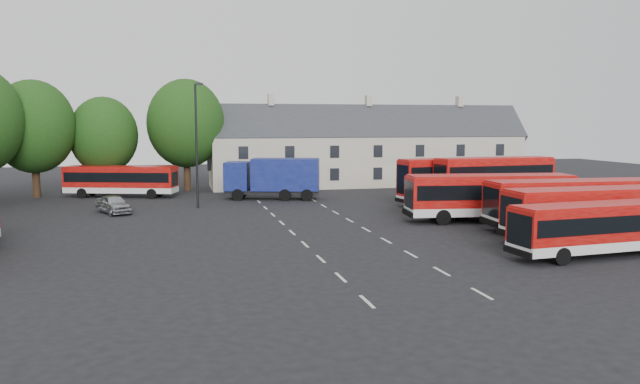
{
  "coord_description": "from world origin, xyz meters",
  "views": [
    {
      "loc": [
        -7.35,
        -37.04,
        7.1
      ],
      "look_at": [
        2.65,
        5.4,
        2.2
      ],
      "focal_mm": 35.0,
      "sensor_mm": 36.0,
      "label": 1
    }
  ],
  "objects": [
    {
      "name": "silver_car",
      "position": [
        -12.0,
        13.6,
        0.73
      ],
      "size": [
        3.36,
        4.6,
        1.46
      ],
      "primitive_type": "imported",
      "rotation": [
        0.0,
        0.0,
        0.44
      ],
      "color": "#AAACB2",
      "rests_on": "ground"
    },
    {
      "name": "box_truck",
      "position": [
        1.61,
        19.62,
        2.12
      ],
      "size": [
        9.02,
        4.89,
        3.77
      ],
      "rotation": [
        0.0,
        0.0,
        -0.27
      ],
      "color": "black",
      "rests_on": "ground"
    },
    {
      "name": "bus_row_b",
      "position": [
        17.07,
        -5.08,
        1.93
      ],
      "size": [
        11.41,
        2.83,
        3.21
      ],
      "rotation": [
        0.0,
        0.0,
        0.02
      ],
      "color": "silver",
      "rests_on": "ground"
    },
    {
      "name": "lane_markings",
      "position": [
        2.5,
        2.0,
        0.01
      ],
      "size": [
        5.15,
        33.8,
        0.01
      ],
      "color": "beige",
      "rests_on": "ground"
    },
    {
      "name": "bus_dd_north",
      "position": [
        16.0,
        12.3,
        2.28
      ],
      "size": [
        9.98,
        3.58,
        4.0
      ],
      "rotation": [
        0.0,
        0.0,
        0.14
      ],
      "color": "silver",
      "rests_on": "ground"
    },
    {
      "name": "bus_row_c",
      "position": [
        18.26,
        -1.33,
        1.99
      ],
      "size": [
        11.88,
        3.43,
        3.32
      ],
      "rotation": [
        0.0,
        0.0,
        -0.06
      ],
      "color": "silver",
      "rests_on": "ground"
    },
    {
      "name": "lamppost",
      "position": [
        -5.45,
        15.18,
        5.49
      ],
      "size": [
        0.72,
        0.35,
        10.28
      ],
      "rotation": [
        0.0,
        0.0,
        -0.16
      ],
      "color": "black",
      "rests_on": "ground"
    },
    {
      "name": "bus_row_d",
      "position": [
        14.66,
        3.28,
        2.02
      ],
      "size": [
        12.13,
        4.13,
        3.36
      ],
      "rotation": [
        0.0,
        0.0,
        -0.12
      ],
      "color": "silver",
      "rests_on": "ground"
    },
    {
      "name": "bus_row_a",
      "position": [
        14.47,
        -8.89,
        1.72
      ],
      "size": [
        10.26,
        3.2,
        2.85
      ],
      "rotation": [
        0.0,
        0.0,
        0.09
      ],
      "color": "silver",
      "rests_on": "ground"
    },
    {
      "name": "bus_north",
      "position": [
        -12.25,
        24.56,
        1.78
      ],
      "size": [
        10.68,
        5.42,
        2.96
      ],
      "rotation": [
        0.0,
        0.0,
        -0.31
      ],
      "color": "silver",
      "rests_on": "ground"
    },
    {
      "name": "bus_row_e",
      "position": [
        15.62,
        4.68,
        1.66
      ],
      "size": [
        9.93,
        3.17,
        2.76
      ],
      "rotation": [
        0.0,
        0.0,
        0.1
      ],
      "color": "silver",
      "rests_on": "ground"
    },
    {
      "name": "ground",
      "position": [
        0.0,
        0.0,
        0.0
      ],
      "size": [
        140.0,
        140.0,
        0.0
      ],
      "primitive_type": "plane",
      "color": "black",
      "rests_on": "ground"
    },
    {
      "name": "treeline",
      "position": [
        -20.74,
        19.36,
        6.68
      ],
      "size": [
        29.92,
        32.59,
        12.01
      ],
      "color": "black",
      "rests_on": "ground"
    },
    {
      "name": "bus_dd_south",
      "position": [
        18.53,
        9.75,
        2.39
      ],
      "size": [
        10.39,
        3.32,
        4.19
      ],
      "rotation": [
        0.0,
        0.0,
        0.1
      ],
      "color": "silver",
      "rests_on": "ground"
    },
    {
      "name": "terrace_houses",
      "position": [
        14.0,
        30.0,
        3.86
      ],
      "size": [
        35.7,
        7.13,
        10.06
      ],
      "color": "beige",
      "rests_on": "ground"
    }
  ]
}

